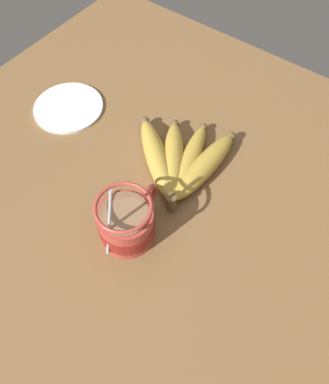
# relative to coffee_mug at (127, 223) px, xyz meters

# --- Properties ---
(table) EXTENTS (0.95, 0.95, 0.03)m
(table) POSITION_rel_coffee_mug_xyz_m (0.09, 0.03, -0.05)
(table) COLOR brown
(table) RESTS_ON ground
(coffee_mug) EXTENTS (0.13, 0.09, 0.16)m
(coffee_mug) POSITION_rel_coffee_mug_xyz_m (0.00, 0.00, 0.00)
(coffee_mug) COLOR #B23D33
(coffee_mug) RESTS_ON table
(banana_bunch) EXTENTS (0.21, 0.19, 0.04)m
(banana_bunch) POSITION_rel_coffee_mug_xyz_m (0.17, 0.01, -0.02)
(banana_bunch) COLOR brown
(banana_bunch) RESTS_ON table
(small_plate) EXTENTS (0.15, 0.15, 0.01)m
(small_plate) POSITION_rel_coffee_mug_xyz_m (0.15, 0.29, -0.04)
(small_plate) COLOR white
(small_plate) RESTS_ON table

